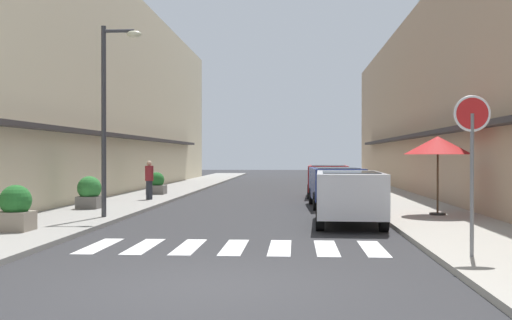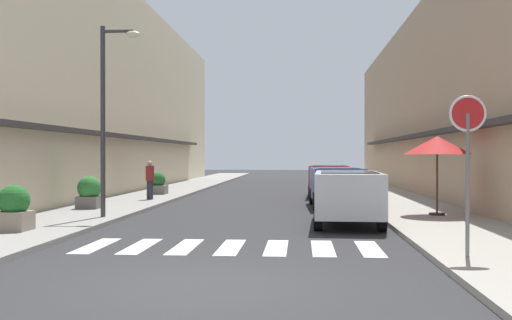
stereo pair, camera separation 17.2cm
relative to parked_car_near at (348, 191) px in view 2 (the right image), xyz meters
The scene contains 16 objects.
ground_plane 11.72m from the parked_car_near, 103.57° to the left, with size 106.34×106.34×0.00m, color #2B2B2D.
sidewalk_left 13.97m from the parked_car_near, 125.45° to the left, with size 3.11×67.67×0.12m, color gray.
sidewalk_right 11.68m from the parked_car_near, 77.08° to the left, with size 3.11×67.67×0.12m, color #9E998E.
building_row_left 18.11m from the parked_car_near, 133.54° to the left, with size 5.50×45.50×10.22m.
building_row_right 14.84m from the parked_car_near, 62.48° to the left, with size 5.50×45.50×8.97m.
crosswalk 5.19m from the parked_car_near, 122.47° to the right, with size 6.15×2.20×0.01m.
parked_car_near is the anchor object (origin of this frame).
parked_car_mid 5.65m from the parked_car_near, 90.00° to the left, with size 1.92×4.10×1.47m.
parked_car_far 11.25m from the parked_car_near, 90.00° to the left, with size 1.94×4.19×1.47m.
round_street_sign 6.22m from the parked_car_near, 74.26° to the right, with size 0.65×0.07×2.86m.
street_lamp 7.36m from the parked_car_near, behind, with size 1.19×0.28×5.56m.
cafe_umbrella 3.56m from the parked_car_near, 32.57° to the left, with size 2.02×2.02×2.38m.
planter_corner 8.59m from the parked_car_near, 160.91° to the right, with size 0.75×0.75×1.09m.
planter_midblock 9.07m from the parked_car_near, 158.73° to the left, with size 0.81×0.81×1.10m.
planter_far 13.53m from the parked_car_near, 125.85° to the left, with size 0.82×0.82×1.02m.
pedestrian_walking_near 10.60m from the parked_car_near, 134.54° to the left, with size 0.34×0.34×1.58m.
Camera 2 is at (1.44, -8.77, 1.90)m, focal length 42.49 mm.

